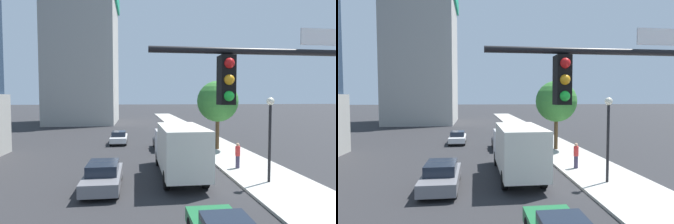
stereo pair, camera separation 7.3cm
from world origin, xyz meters
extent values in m
cube|color=#B2AFA8|center=(7.88, 20.00, 0.07)|extent=(4.56, 120.00, 0.15)
cube|color=#B2AFA8|center=(-10.24, 53.78, 13.49)|extent=(12.41, 15.63, 26.99)
cube|color=red|center=(-6.52, 49.10, 17.72)|extent=(0.90, 0.90, 35.43)
cylinder|color=black|center=(2.99, 3.36, 6.04)|extent=(6.00, 0.14, 0.14)
cube|color=black|center=(1.66, 3.36, 5.42)|extent=(0.32, 0.36, 1.05)
sphere|color=red|center=(1.66, 3.17, 5.76)|extent=(0.22, 0.22, 0.22)
sphere|color=orange|center=(1.66, 3.17, 5.42)|extent=(0.22, 0.22, 0.22)
sphere|color=green|center=(1.66, 3.17, 5.08)|extent=(0.22, 0.22, 0.22)
cube|color=white|center=(3.90, 3.36, 6.39)|extent=(1.10, 0.04, 0.36)
cylinder|color=black|center=(7.44, 12.42, 2.40)|extent=(0.16, 0.16, 4.51)
sphere|color=silver|center=(7.44, 12.42, 4.84)|extent=(0.44, 0.44, 0.44)
cylinder|color=brown|center=(7.51, 22.61, 1.70)|extent=(0.36, 0.36, 3.09)
sphere|color=#387F33|center=(7.51, 22.61, 4.70)|extent=(3.89, 3.89, 3.89)
cube|color=black|center=(2.49, 23.93, 0.58)|extent=(1.92, 4.00, 0.57)
cube|color=#19212D|center=(2.49, 23.91, 1.14)|extent=(1.61, 1.79, 0.53)
cylinder|color=black|center=(1.64, 25.29, 0.35)|extent=(0.22, 0.70, 0.70)
cylinder|color=black|center=(3.33, 25.29, 0.35)|extent=(0.22, 0.70, 0.70)
cylinder|color=black|center=(1.64, 22.57, 0.35)|extent=(0.22, 0.70, 0.70)
cylinder|color=black|center=(3.33, 22.57, 0.35)|extent=(0.22, 0.70, 0.70)
cube|color=silver|center=(-2.06, 27.63, 0.57)|extent=(1.73, 4.01, 0.55)
cube|color=#19212D|center=(-2.06, 27.54, 1.11)|extent=(1.45, 1.80, 0.52)
cylinder|color=black|center=(-2.82, 28.99, 0.35)|extent=(0.22, 0.69, 0.69)
cylinder|color=black|center=(-1.30, 28.99, 0.35)|extent=(0.22, 0.69, 0.69)
cylinder|color=black|center=(-2.82, 26.26, 0.35)|extent=(0.22, 0.69, 0.69)
cylinder|color=black|center=(-1.30, 26.26, 0.35)|extent=(0.22, 0.69, 0.69)
cube|color=slate|center=(-2.06, 12.79, 0.58)|extent=(1.94, 4.46, 0.64)
cube|color=#19212D|center=(-2.06, 12.83, 1.19)|extent=(1.63, 2.20, 0.57)
cylinder|color=black|center=(-2.91, 14.31, 0.31)|extent=(0.22, 0.61, 0.61)
cylinder|color=black|center=(-1.21, 14.31, 0.31)|extent=(0.22, 0.61, 0.61)
cylinder|color=black|center=(-2.91, 11.28, 0.31)|extent=(0.22, 0.61, 0.61)
cylinder|color=black|center=(-1.21, 11.28, 0.31)|extent=(0.22, 0.61, 0.61)
cube|color=silver|center=(2.49, 17.61, 1.63)|extent=(2.48, 2.19, 2.00)
cube|color=silver|center=(2.49, 13.62, 1.98)|extent=(2.48, 5.49, 2.70)
cylinder|color=black|center=(1.40, 17.61, 0.53)|extent=(0.30, 1.06, 1.06)
cylinder|color=black|center=(3.58, 17.61, 0.53)|extent=(0.30, 1.06, 1.06)
cylinder|color=black|center=(1.40, 12.24, 0.53)|extent=(0.30, 1.06, 1.06)
cylinder|color=black|center=(3.58, 12.24, 0.53)|extent=(0.30, 1.06, 1.06)
cylinder|color=#38334C|center=(6.78, 15.59, 0.58)|extent=(0.28, 0.28, 0.86)
cylinder|color=red|center=(6.78, 15.59, 1.34)|extent=(0.34, 0.34, 0.66)
sphere|color=tan|center=(6.78, 15.59, 1.79)|extent=(0.23, 0.23, 0.23)
camera|label=1|loc=(-0.29, -2.25, 5.04)|focal=28.89mm
camera|label=2|loc=(-0.21, -2.26, 5.04)|focal=28.89mm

